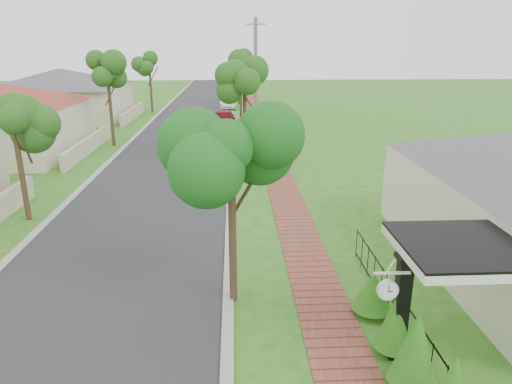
# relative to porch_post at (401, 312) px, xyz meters

# --- Properties ---
(ground) EXTENTS (160.00, 160.00, 0.00)m
(ground) POSITION_rel_porch_post_xyz_m (-4.55, 1.00, -1.12)
(ground) COLOR #2A6818
(ground) RESTS_ON ground
(road) EXTENTS (7.00, 120.00, 0.02)m
(road) POSITION_rel_porch_post_xyz_m (-7.55, 21.00, -1.12)
(road) COLOR #28282B
(road) RESTS_ON ground
(kerb_right) EXTENTS (0.30, 120.00, 0.10)m
(kerb_right) POSITION_rel_porch_post_xyz_m (-3.90, 21.00, -1.12)
(kerb_right) COLOR #9E9E99
(kerb_right) RESTS_ON ground
(kerb_left) EXTENTS (0.30, 120.00, 0.10)m
(kerb_left) POSITION_rel_porch_post_xyz_m (-11.20, 21.00, -1.12)
(kerb_left) COLOR #9E9E99
(kerb_left) RESTS_ON ground
(sidewalk) EXTENTS (1.50, 120.00, 0.03)m
(sidewalk) POSITION_rel_porch_post_xyz_m (-1.30, 21.00, -1.12)
(sidewalk) COLOR brown
(sidewalk) RESTS_ON ground
(porch_post) EXTENTS (0.48, 0.48, 2.52)m
(porch_post) POSITION_rel_porch_post_xyz_m (0.00, 0.00, 0.00)
(porch_post) COLOR black
(porch_post) RESTS_ON ground
(picket_fence) EXTENTS (0.03, 8.02, 1.00)m
(picket_fence) POSITION_rel_porch_post_xyz_m (0.35, 1.00, -0.59)
(picket_fence) COLOR black
(picket_fence) RESTS_ON ground
(street_trees) EXTENTS (10.70, 37.65, 5.89)m
(street_trees) POSITION_rel_porch_post_xyz_m (-7.42, 27.84, 3.42)
(street_trees) COLOR #382619
(street_trees) RESTS_ON ground
(hedge_row) EXTENTS (0.93, 5.27, 2.18)m
(hedge_row) POSITION_rel_porch_post_xyz_m (-0.10, -0.78, -0.28)
(hedge_row) COLOR #176313
(hedge_row) RESTS_ON ground
(far_house_grey) EXTENTS (15.56, 15.56, 4.60)m
(far_house_grey) POSITION_rel_porch_post_xyz_m (-19.52, 35.00, 1.22)
(far_house_grey) COLOR beige
(far_house_grey) RESTS_ON ground
(parked_car_red) EXTENTS (2.04, 4.89, 1.65)m
(parked_car_red) POSITION_rel_porch_post_xyz_m (-4.56, 28.51, -0.29)
(parked_car_red) COLOR maroon
(parked_car_red) RESTS_ON ground
(parked_car_white) EXTENTS (1.84, 4.66, 1.51)m
(parked_car_white) POSITION_rel_porch_post_xyz_m (-4.19, 41.50, -0.36)
(parked_car_white) COLOR white
(parked_car_white) RESTS_ON ground
(near_tree) EXTENTS (1.94, 1.94, 4.97)m
(near_tree) POSITION_rel_porch_post_xyz_m (-3.75, 2.50, 2.83)
(near_tree) COLOR #382619
(near_tree) RESTS_ON ground
(utility_pole) EXTENTS (1.20, 0.24, 8.31)m
(utility_pole) POSITION_rel_porch_post_xyz_m (-2.25, 20.91, 3.09)
(utility_pole) COLOR gray
(utility_pole) RESTS_ON ground
(station_clock) EXTENTS (0.77, 0.13, 0.65)m
(station_clock) POSITION_rel_porch_post_xyz_m (-0.50, -0.40, 0.83)
(station_clock) COLOR white
(station_clock) RESTS_ON ground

